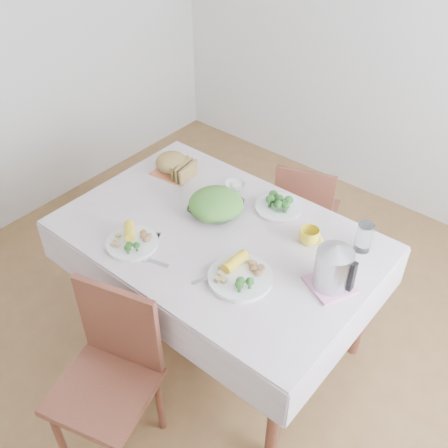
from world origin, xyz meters
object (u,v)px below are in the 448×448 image
Objects in this scene: yellow_mug at (309,236)px; chair_far at (308,202)px; dinner_plate_right at (240,278)px; dining_table at (219,289)px; dinner_plate_left at (132,243)px; chair_near at (102,386)px; salad_bowl at (216,209)px; electric_kettle at (334,265)px.

chair_far is at bearing 120.48° from yellow_mug.
dining_table is at bearing 147.58° from dinner_plate_right.
dining_table is at bearing 51.08° from dinner_plate_left.
salad_bowl is (-0.14, 0.91, 0.33)m from chair_near.
chair_near is at bearing -137.66° from electric_kettle.
dining_table is 0.78m from electric_kettle.
dinner_plate_right is 0.40m from electric_kettle.
yellow_mug is 0.46× the size of electric_kettle.
chair_far is 1.07m from electric_kettle.
dinner_plate_right is 0.41m from yellow_mug.
dinner_plate_right reaches higher than dining_table.
salad_bowl is at bearing 70.37° from dinner_plate_left.
chair_far reaches higher than salad_bowl.
chair_near is at bearing -58.97° from dinner_plate_left.
yellow_mug is at bearing 31.14° from dining_table.
chair_far is 7.85× the size of yellow_mug.
chair_far reaches higher than dinner_plate_right.
electric_kettle reaches higher than dinner_plate_right.
yellow_mug is at bearing 56.02° from chair_near.
dinner_plate_left reaches higher than dining_table.
electric_kettle is (0.55, 0.85, 0.42)m from chair_near.
chair_far is at bearing 74.94° from chair_near.
chair_near is 1.10m from electric_kettle.
salad_bowl is 0.49m from yellow_mug.
dinner_plate_right is (0.23, 0.63, 0.31)m from chair_near.
dinner_plate_right is at bearing -36.66° from salad_bowl.
chair_near is 3.45× the size of salad_bowl.
yellow_mug is (0.10, 0.39, 0.03)m from dinner_plate_right.
dinner_plate_left is at bearing -164.60° from dinner_plate_right.
electric_kettle is at bearing 40.82° from chair_near.
chair_near reaches higher than dinner_plate_right.
salad_bowl is 0.70m from electric_kettle.
electric_kettle is (0.32, 0.22, 0.11)m from dinner_plate_right.
chair_near reaches higher than yellow_mug.
dining_table is 13.88× the size of yellow_mug.
chair_near reaches higher than salad_bowl.
salad_bowl reaches higher than dinner_plate_right.
yellow_mug is (0.36, -0.61, 0.34)m from chair_far.
chair_far is 0.79m from yellow_mug.
electric_kettle is at bearing 34.29° from dinner_plate_right.
electric_kettle is (0.58, -0.79, 0.42)m from chair_far.
dinner_plate_right is at bearing 15.40° from dinner_plate_left.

